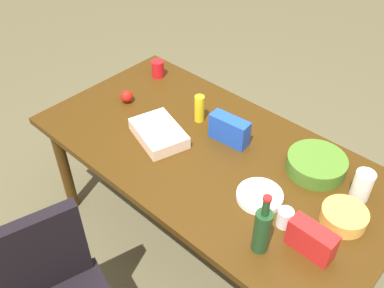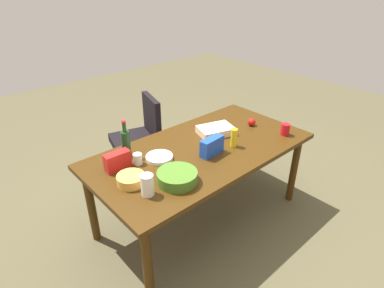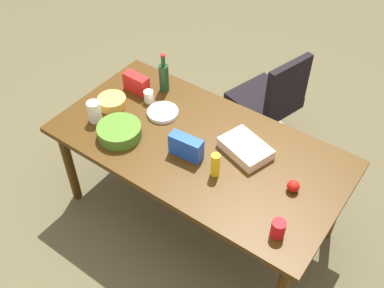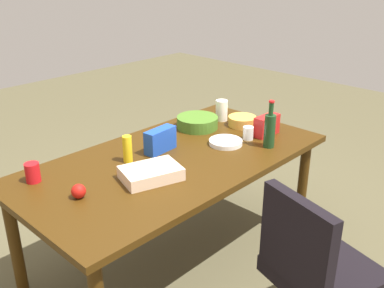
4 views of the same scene
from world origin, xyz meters
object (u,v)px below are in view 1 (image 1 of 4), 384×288
object	(u,v)px
mustard_bottle	(199,109)
chip_bag_blue	(229,130)
mayo_jar	(362,186)
paper_cup	(285,218)
wine_bottle	(262,230)
sheet_cake	(159,133)
chip_bag_red	(311,240)
conference_table	(212,162)
chip_bowl	(344,216)
salad_bowl	(316,164)
paper_plate_stack	(260,196)
red_solo_cup	(158,69)
apple_red	(127,96)

from	to	relation	value
mustard_bottle	chip_bag_blue	distance (m)	0.24
mayo_jar	paper_cup	size ratio (longest dim) A/B	1.73
wine_bottle	sheet_cake	size ratio (longest dim) A/B	0.98
chip_bag_blue	chip_bag_red	size ratio (longest dim) A/B	1.10
conference_table	sheet_cake	xyz separation A→B (m)	(0.29, 0.12, 0.11)
chip_bowl	paper_cup	world-z (taller)	paper_cup
salad_bowl	chip_bag_red	world-z (taller)	chip_bag_red
salad_bowl	chip_bag_red	bearing A→B (deg)	117.48
paper_plate_stack	salad_bowl	world-z (taller)	salad_bowl
red_solo_cup	mayo_jar	world-z (taller)	mayo_jar
chip_bowl	sheet_cake	size ratio (longest dim) A/B	0.64
conference_table	mayo_jar	bearing A→B (deg)	-162.69
wine_bottle	apple_red	distance (m)	1.27
conference_table	red_solo_cup	distance (m)	0.84
salad_bowl	mayo_jar	bearing A→B (deg)	175.13
sheet_cake	chip_bag_blue	distance (m)	0.38
chip_bowl	mustard_bottle	size ratio (longest dim) A/B	1.24
mustard_bottle	red_solo_cup	size ratio (longest dim) A/B	1.50
chip_bag_red	chip_bowl	bearing A→B (deg)	-97.48
chip_bowl	red_solo_cup	xyz separation A→B (m)	(1.49, -0.29, 0.02)
wine_bottle	mayo_jar	world-z (taller)	wine_bottle
salad_bowl	paper_cup	size ratio (longest dim) A/B	3.29
wine_bottle	chip_bag_red	world-z (taller)	wine_bottle
apple_red	paper_cup	distance (m)	1.24
sheet_cake	wine_bottle	bearing A→B (deg)	165.72
paper_plate_stack	red_solo_cup	bearing A→B (deg)	-20.65
paper_plate_stack	wine_bottle	distance (m)	0.30
red_solo_cup	chip_bowl	bearing A→B (deg)	169.00
wine_bottle	salad_bowl	distance (m)	0.58
paper_plate_stack	mayo_jar	xyz separation A→B (m)	(-0.34, -0.32, 0.06)
red_solo_cup	sheet_cake	bearing A→B (deg)	136.58
salad_bowl	chip_bag_blue	xyz separation A→B (m)	(0.47, 0.12, 0.03)
chip_bowl	apple_red	bearing A→B (deg)	1.79
chip_bag_red	apple_red	bearing A→B (deg)	-7.84
wine_bottle	chip_bowl	bearing A→B (deg)	-117.54
mayo_jar	paper_cup	distance (m)	0.41
salad_bowl	paper_cup	distance (m)	0.41
conference_table	paper_cup	world-z (taller)	paper_cup
mustard_bottle	red_solo_cup	bearing A→B (deg)	-18.23
mustard_bottle	sheet_cake	size ratio (longest dim) A/B	0.52
wine_bottle	paper_cup	world-z (taller)	wine_bottle
mustard_bottle	apple_red	world-z (taller)	mustard_bottle
chip_bowl	mustard_bottle	bearing A→B (deg)	-6.92
chip_bowl	mustard_bottle	world-z (taller)	mustard_bottle
paper_cup	red_solo_cup	bearing A→B (deg)	-20.25
red_solo_cup	mayo_jar	bearing A→B (deg)	175.94
mayo_jar	chip_bowl	bearing A→B (deg)	95.04
apple_red	paper_plate_stack	bearing A→B (deg)	174.94
mustard_bottle	salad_bowl	size ratio (longest dim) A/B	0.56
chip_bowl	wine_bottle	bearing A→B (deg)	62.46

